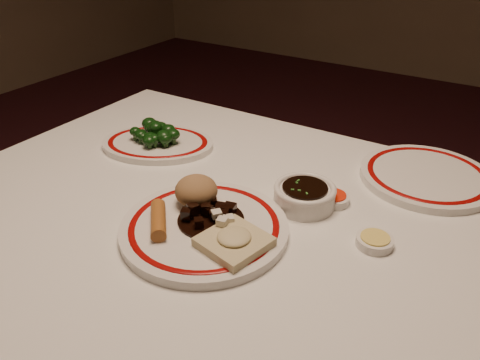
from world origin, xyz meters
name	(u,v)px	position (x,y,z in m)	size (l,w,h in m)	color
dining_table	(226,250)	(0.00, 0.00, 0.66)	(1.20, 0.90, 0.75)	white
main_plate	(204,228)	(0.01, -0.07, 0.76)	(0.34, 0.34, 0.02)	silver
rice_mound	(196,191)	(-0.05, -0.03, 0.80)	(0.08, 0.08, 0.06)	#966E47
spring_roll	(158,220)	(-0.06, -0.12, 0.78)	(0.03, 0.03, 0.10)	#A76429
fried_wonton	(234,241)	(0.08, -0.10, 0.78)	(0.12, 0.12, 0.03)	#C9BD8E
stirfry_heap	(213,216)	(0.01, -0.06, 0.78)	(0.12, 0.12, 0.03)	black
broccoli_plate	(158,144)	(-0.29, 0.15, 0.76)	(0.33, 0.31, 0.02)	silver
broccoli_pile	(156,132)	(-0.30, 0.15, 0.79)	(0.13, 0.10, 0.05)	#23471C
soy_bowl	(304,196)	(0.12, 0.10, 0.77)	(0.12, 0.12, 0.04)	silver
sweet_sour_dish	(333,199)	(0.16, 0.14, 0.76)	(0.06, 0.06, 0.02)	silver
mustard_dish	(375,241)	(0.27, 0.05, 0.76)	(0.06, 0.06, 0.02)	silver
far_plate	(426,176)	(0.30, 0.33, 0.76)	(0.31, 0.31, 0.02)	silver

